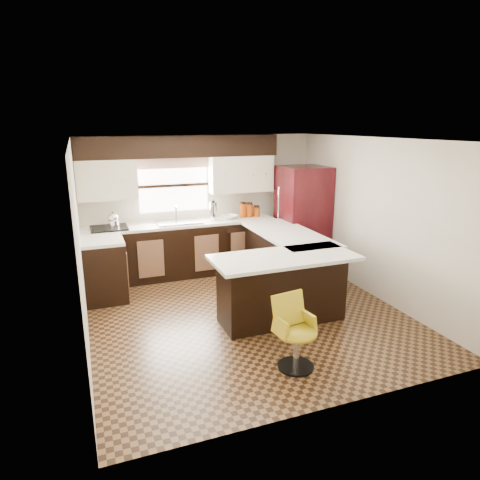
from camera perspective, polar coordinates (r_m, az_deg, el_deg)
name	(u,v)px	position (r m, az deg, el deg)	size (l,w,h in m)	color
floor	(246,314)	(6.12, 0.81, -9.78)	(4.40, 4.40, 0.00)	#49301A
ceiling	(247,139)	(5.54, 0.91, 13.28)	(4.40, 4.40, 0.00)	silver
wall_back	(202,203)	(7.76, -5.13, 4.91)	(4.40, 4.40, 0.00)	beige
wall_front	(339,289)	(3.85, 13.01, -6.41)	(4.40, 4.40, 0.00)	beige
wall_left	(80,247)	(5.34, -20.61, -0.86)	(4.40, 4.40, 0.00)	beige
wall_right	(376,219)	(6.75, 17.69, 2.66)	(4.40, 4.40, 0.00)	beige
base_cab_back	(183,250)	(7.54, -7.66, -1.34)	(3.30, 0.60, 0.90)	black
base_cab_left	(105,271)	(6.76, -17.61, -3.94)	(0.60, 0.70, 0.90)	black
counter_back	(182,224)	(7.42, -7.79, 2.16)	(3.30, 0.60, 0.04)	silver
counter_left	(102,241)	(6.62, -17.93, -0.07)	(0.60, 0.70, 0.04)	silver
soffit	(180,146)	(7.37, -8.00, 12.27)	(3.40, 0.35, 0.36)	black
upper_cab_left	(106,180)	(7.24, -17.38, 7.69)	(0.94, 0.35, 0.64)	beige
upper_cab_right	(240,174)	(7.72, 0.06, 8.83)	(1.14, 0.35, 0.64)	beige
window_pane	(174,185)	(7.57, -8.82, 7.21)	(1.20, 0.02, 0.90)	white
valance	(173,163)	(7.48, -8.88, 10.12)	(1.30, 0.06, 0.18)	#D19B93
sink	(179,222)	(7.38, -8.15, 2.37)	(0.75, 0.45, 0.03)	#B2B2B7
dishwasher	(242,250)	(7.56, 0.23, -1.31)	(0.58, 0.03, 0.78)	black
cooktop	(109,228)	(7.23, -17.06, 1.55)	(0.58, 0.50, 0.03)	black
peninsula_long	(284,263)	(6.83, 5.95, -3.08)	(0.60, 1.95, 0.90)	black
peninsula_return	(282,289)	(5.79, 5.59, -6.53)	(1.65, 0.60, 0.90)	black
counter_pen_long	(288,234)	(6.72, 6.45, 0.80)	(0.84, 1.95, 0.04)	silver
counter_pen_return	(284,258)	(5.54, 5.94, -2.34)	(1.89, 0.84, 0.04)	silver
refrigerator	(302,218)	(7.80, 8.32, 2.86)	(0.80, 0.77, 1.86)	#3A090E
bar_chair	(297,334)	(4.75, 7.59, -12.29)	(0.44, 0.44, 0.82)	gold
kettle	(113,219)	(7.21, -16.55, 2.65)	(0.18, 0.18, 0.25)	silver
percolator	(213,211)	(7.53, -3.60, 3.86)	(0.13, 0.13, 0.32)	silver
mixing_bowl	(230,217)	(7.65, -1.35, 3.11)	(0.26, 0.26, 0.06)	white
canister_large	(243,211)	(7.73, 0.40, 3.95)	(0.12, 0.12, 0.25)	#8D370A
canister_med	(249,211)	(7.78, 1.24, 3.95)	(0.13, 0.13, 0.23)	#8D370A
canister_small	(257,212)	(7.84, 2.21, 3.80)	(0.12, 0.12, 0.17)	#8D370A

